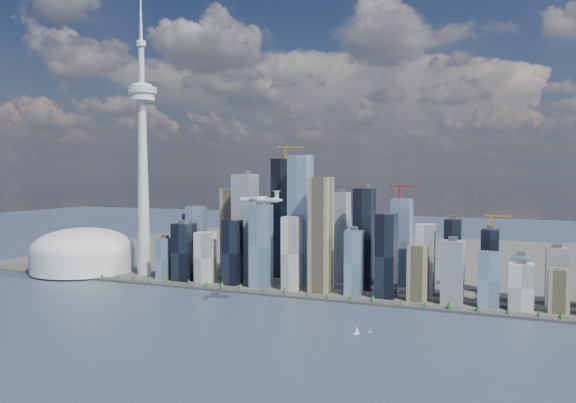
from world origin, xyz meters
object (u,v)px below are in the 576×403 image
at_px(sailboat_east, 370,330).
at_px(airplane, 260,199).
at_px(needle_tower, 143,154).
at_px(sailboat_west, 357,332).
at_px(dome_stadium, 83,252).

bearing_deg(sailboat_east, airplane, -169.72).
xyz_separation_m(needle_tower, sailboat_west, (483.63, -222.89, -232.40)).
xyz_separation_m(airplane, sailboat_east, (162.39, -21.96, -159.97)).
height_order(dome_stadium, sailboat_east, dome_stadium).
xyz_separation_m(sailboat_west, sailboat_east, (13.83, 14.56, -0.52)).
bearing_deg(sailboat_east, sailboat_west, -115.53).
xyz_separation_m(needle_tower, airplane, (335.06, -186.37, -72.95)).
xyz_separation_m(dome_stadium, sailboat_west, (623.63, -212.89, -35.99)).
distance_m(needle_tower, sailboat_east, 587.46).
distance_m(dome_stadium, sailboat_east, 668.59).
bearing_deg(needle_tower, sailboat_west, -24.74).
height_order(airplane, sailboat_west, airplane).
relative_size(needle_tower, sailboat_east, 60.33).
bearing_deg(needle_tower, dome_stadium, -175.91).
bearing_deg(airplane, sailboat_west, -18.31).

